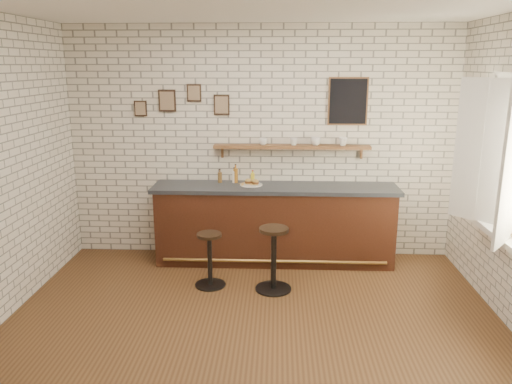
% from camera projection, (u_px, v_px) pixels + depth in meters
% --- Properties ---
extents(ground, '(5.00, 5.00, 0.00)m').
position_uv_depth(ground, '(253.00, 326.00, 4.92)').
color(ground, brown).
rests_on(ground, ground).
extents(bar_counter, '(3.10, 0.65, 1.01)m').
position_uv_depth(bar_counter, '(275.00, 224.00, 6.43)').
color(bar_counter, '#3E1D10').
rests_on(bar_counter, ground).
extents(sandwich_plate, '(0.28, 0.28, 0.01)m').
position_uv_depth(sandwich_plate, '(251.00, 185.00, 6.35)').
color(sandwich_plate, white).
rests_on(sandwich_plate, bar_counter).
extents(ciabatta_sandwich, '(0.21, 0.16, 0.06)m').
position_uv_depth(ciabatta_sandwich, '(252.00, 182.00, 6.34)').
color(ciabatta_sandwich, '#B38F49').
rests_on(ciabatta_sandwich, sandwich_plate).
extents(potato_chips, '(0.26, 0.19, 0.00)m').
position_uv_depth(potato_chips, '(250.00, 184.00, 6.35)').
color(potato_chips, gold).
rests_on(potato_chips, sandwich_plate).
extents(bitters_bottle_brown, '(0.06, 0.06, 0.18)m').
position_uv_depth(bitters_bottle_brown, '(220.00, 177.00, 6.47)').
color(bitters_bottle_brown, brown).
rests_on(bitters_bottle_brown, bar_counter).
extents(bitters_bottle_white, '(0.05, 0.05, 0.20)m').
position_uv_depth(bitters_bottle_white, '(234.00, 176.00, 6.46)').
color(bitters_bottle_white, white).
rests_on(bitters_bottle_white, bar_counter).
extents(bitters_bottle_amber, '(0.06, 0.06, 0.24)m').
position_uv_depth(bitters_bottle_amber, '(236.00, 175.00, 6.46)').
color(bitters_bottle_amber, '#A4641A').
rests_on(bitters_bottle_amber, bar_counter).
extents(condiment_bottle_yellow, '(0.05, 0.05, 0.17)m').
position_uv_depth(condiment_bottle_yellow, '(253.00, 178.00, 6.46)').
color(condiment_bottle_yellow, gold).
rests_on(condiment_bottle_yellow, bar_counter).
extents(bar_stool_left, '(0.36, 0.36, 0.64)m').
position_uv_depth(bar_stool_left, '(210.00, 258.00, 5.74)').
color(bar_stool_left, black).
rests_on(bar_stool_left, ground).
extents(bar_stool_right, '(0.41, 0.41, 0.74)m').
position_uv_depth(bar_stool_right, '(274.00, 257.00, 5.62)').
color(bar_stool_right, black).
rests_on(bar_stool_right, ground).
extents(wall_shelf, '(2.00, 0.18, 0.18)m').
position_uv_depth(wall_shelf, '(292.00, 147.00, 6.38)').
color(wall_shelf, brown).
rests_on(wall_shelf, ground).
extents(shelf_cup_a, '(0.16, 0.16, 0.09)m').
position_uv_depth(shelf_cup_a, '(263.00, 142.00, 6.37)').
color(shelf_cup_a, white).
rests_on(shelf_cup_a, wall_shelf).
extents(shelf_cup_b, '(0.12, 0.12, 0.09)m').
position_uv_depth(shelf_cup_b, '(294.00, 142.00, 6.36)').
color(shelf_cup_b, white).
rests_on(shelf_cup_b, wall_shelf).
extents(shelf_cup_c, '(0.14, 0.14, 0.10)m').
position_uv_depth(shelf_cup_c, '(316.00, 141.00, 6.34)').
color(shelf_cup_c, white).
rests_on(shelf_cup_c, wall_shelf).
extents(shelf_cup_d, '(0.14, 0.14, 0.10)m').
position_uv_depth(shelf_cup_d, '(343.00, 141.00, 6.33)').
color(shelf_cup_d, white).
rests_on(shelf_cup_d, wall_shelf).
extents(back_wall_decor, '(2.96, 0.02, 0.56)m').
position_uv_depth(back_wall_decor, '(279.00, 101.00, 6.32)').
color(back_wall_decor, black).
rests_on(back_wall_decor, ground).
extents(window_sill, '(0.20, 1.35, 0.06)m').
position_uv_depth(window_sill, '(499.00, 233.00, 4.88)').
color(window_sill, white).
rests_on(window_sill, ground).
extents(casement_window, '(0.40, 1.30, 1.56)m').
position_uv_depth(casement_window, '(504.00, 158.00, 4.70)').
color(casement_window, white).
rests_on(casement_window, ground).
extents(book_lower, '(0.24, 0.28, 0.02)m').
position_uv_depth(book_lower, '(501.00, 232.00, 4.79)').
color(book_lower, tan).
rests_on(book_lower, window_sill).
extents(book_upper, '(0.23, 0.27, 0.02)m').
position_uv_depth(book_upper, '(502.00, 230.00, 4.77)').
color(book_upper, tan).
rests_on(book_upper, book_lower).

